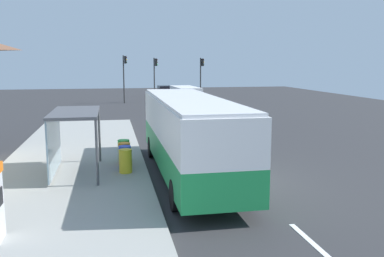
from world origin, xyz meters
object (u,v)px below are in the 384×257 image
object	(u,v)px
sedan_near	(164,91)
traffic_light_near_side	(201,73)
recycling_bin_green	(124,150)
traffic_light_median	(155,73)
recycling_bin_blue	(125,157)
bus_shelter	(67,126)
recycling_bin_orange	(124,154)
bus	(189,132)
traffic_light_far_side	(124,72)
recycling_bin_yellow	(125,161)
white_van	(186,97)

from	to	relation	value
sedan_near	traffic_light_near_side	xyz separation A→B (m)	(3.20, -8.32, 2.57)
recycling_bin_green	traffic_light_median	size ratio (longest dim) A/B	0.19
recycling_bin_blue	bus_shelter	bearing A→B (deg)	-169.49
recycling_bin_green	traffic_light_median	world-z (taller)	traffic_light_median
recycling_bin_orange	traffic_light_near_side	xyz separation A→B (m)	(9.70, 28.92, 2.70)
recycling_bin_green	traffic_light_near_side	distance (m)	29.96
sedan_near	bus_shelter	xyz separation A→B (m)	(-8.71, -38.35, 1.31)
bus	traffic_light_far_side	distance (m)	31.73
bus	recycling_bin_yellow	bearing A→B (deg)	167.94
bus	traffic_light_median	xyz separation A→B (m)	(2.11, 32.45, 1.52)
traffic_light_near_side	traffic_light_median	size ratio (longest dim) A/B	1.00
traffic_light_median	white_van	bearing A→B (deg)	-79.59
traffic_light_median	recycling_bin_yellow	bearing A→B (deg)	-98.20
traffic_light_median	bus_shelter	xyz separation A→B (m)	(-6.81, -31.63, -1.27)
bus_shelter	bus	bearing A→B (deg)	-9.90
bus	traffic_light_median	bearing A→B (deg)	86.28
recycling_bin_green	bus	bearing A→B (deg)	-46.60
recycling_bin_green	traffic_light_median	xyz separation A→B (m)	(4.60, 29.82, 2.71)
traffic_light_near_side	traffic_light_median	world-z (taller)	traffic_light_median
recycling_bin_orange	white_van	bearing A→B (deg)	72.83
sedan_near	recycling_bin_yellow	bearing A→B (deg)	-99.55
sedan_near	recycling_bin_yellow	world-z (taller)	sedan_near
traffic_light_far_side	bus	bearing A→B (deg)	-87.48
sedan_near	recycling_bin_green	size ratio (longest dim) A/B	4.69
recycling_bin_yellow	traffic_light_median	world-z (taller)	traffic_light_median
recycling_bin_green	traffic_light_far_side	size ratio (longest dim) A/B	0.18
recycling_bin_yellow	recycling_bin_blue	distance (m)	0.70
traffic_light_near_side	recycling_bin_blue	bearing A→B (deg)	-108.13
recycling_bin_green	bus_shelter	size ratio (longest dim) A/B	0.24
white_van	traffic_light_near_side	world-z (taller)	traffic_light_near_side
recycling_bin_yellow	traffic_light_far_side	size ratio (longest dim) A/B	0.18
recycling_bin_blue	bus_shelter	world-z (taller)	bus_shelter
white_van	bus_shelter	bearing A→B (deg)	-111.53
recycling_bin_blue	traffic_light_far_side	world-z (taller)	traffic_light_far_side
bus	traffic_light_near_side	size ratio (longest dim) A/B	2.18
traffic_light_far_side	traffic_light_median	bearing A→B (deg)	12.86
sedan_near	recycling_bin_blue	world-z (taller)	sedan_near
bus	recycling_bin_green	distance (m)	3.81
recycling_bin_orange	bus	bearing A→B (deg)	-37.82
recycling_bin_yellow	traffic_light_far_side	bearing A→B (deg)	87.98
white_van	recycling_bin_orange	xyz separation A→B (m)	(-6.40, -20.72, -0.69)
white_van	recycling_bin_green	world-z (taller)	white_van
traffic_light_median	bus_shelter	world-z (taller)	traffic_light_median
white_van	bus_shelter	size ratio (longest dim) A/B	1.32
traffic_light_near_side	bus	bearing A→B (deg)	-103.16
sedan_near	recycling_bin_orange	distance (m)	37.81
bus	recycling_bin_yellow	distance (m)	2.81
sedan_near	recycling_bin_yellow	size ratio (longest dim) A/B	4.69
bus	recycling_bin_green	world-z (taller)	bus
recycling_bin_orange	traffic_light_near_side	distance (m)	30.62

